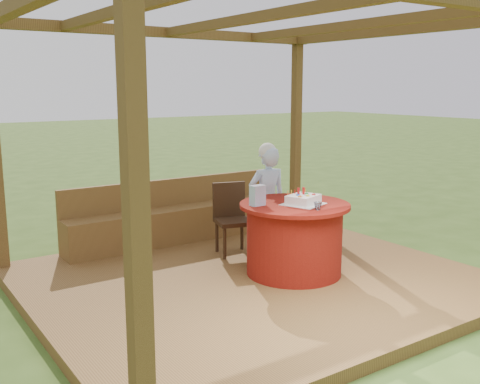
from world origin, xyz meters
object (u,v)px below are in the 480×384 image
at_px(bench, 177,221).
at_px(drinking_glass, 318,206).
at_px(chair, 232,215).
at_px(gift_bag, 257,195).
at_px(birthday_cake, 303,200).
at_px(table, 294,238).
at_px(elderly_woman, 267,199).

distance_m(bench, drinking_glass, 2.35).
bearing_deg(chair, gift_bag, -106.24).
relative_size(birthday_cake, drinking_glass, 5.65).
bearing_deg(drinking_glass, bench, 100.51).
bearing_deg(table, bench, 102.72).
distance_m(table, gift_bag, 0.64).
bearing_deg(elderly_woman, gift_bag, -134.11).
height_order(bench, chair, chair).
bearing_deg(bench, elderly_woman, -62.44).
xyz_separation_m(bench, chair, (0.29, -0.85, 0.20)).
bearing_deg(birthday_cake, elderly_woman, 80.77).
bearing_deg(chair, table, -82.80).
height_order(birthday_cake, gift_bag, gift_bag).
bearing_deg(gift_bag, birthday_cake, -32.79).
distance_m(table, chair, 1.04).
relative_size(table, elderly_woman, 0.87).
distance_m(birthday_cake, gift_bag, 0.49).
distance_m(bench, gift_bag, 1.84).
relative_size(gift_bag, drinking_glass, 2.52).
height_order(table, gift_bag, gift_bag).
distance_m(bench, table, 1.93).
bearing_deg(gift_bag, chair, 68.38).
xyz_separation_m(bench, elderly_woman, (0.60, -1.15, 0.41)).
height_order(chair, drinking_glass, same).
distance_m(bench, chair, 0.93).
xyz_separation_m(elderly_woman, gift_bag, (-0.57, -0.58, 0.20)).
distance_m(elderly_woman, birthday_cake, 0.83).
bearing_deg(chair, elderly_woman, -44.34).
height_order(elderly_woman, drinking_glass, elderly_woman).
xyz_separation_m(chair, gift_bag, (-0.26, -0.88, 0.42)).
relative_size(bench, drinking_glass, 35.29).
xyz_separation_m(table, elderly_woman, (0.18, 0.73, 0.29)).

